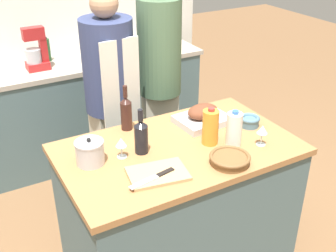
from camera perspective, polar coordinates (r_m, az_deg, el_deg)
The scene contains 21 objects.
kitchen_island at distance 2.75m, azimuth 1.32°, elevation -10.70°, with size 1.40×0.85×0.88m.
back_counter at distance 4.01m, azimuth -10.54°, elevation 2.55°, with size 2.11×0.60×0.94m.
back_wall at distance 4.07m, azimuth -13.28°, elevation 14.69°, with size 2.61×0.10×2.55m.
roasting_pan at distance 2.76m, azimuth 4.71°, elevation 1.34°, with size 0.35×0.28×0.13m.
wicker_basket at distance 2.36m, azimuth 8.36°, elevation -4.44°, with size 0.23×0.23×0.05m.
cutting_board at distance 2.25m, azimuth -1.41°, elevation -6.46°, with size 0.35×0.27×0.02m.
stock_pot at distance 2.36m, azimuth -10.54°, elevation -3.53°, with size 0.16×0.16×0.16m.
mixing_bowl at distance 2.76m, azimuth 10.98°, elevation 0.71°, with size 0.13×0.13×0.07m.
juice_jug at distance 2.50m, azimuth 5.76°, elevation -0.13°, with size 0.10×0.10×0.23m.
milk_jug at distance 2.50m, azimuth 8.93°, elevation -0.46°, with size 0.09×0.09×0.23m.
wine_bottle_green at distance 2.40m, azimuth -3.66°, elevation -1.34°, with size 0.08×0.08×0.27m.
wine_bottle_dark at distance 2.66m, azimuth -5.68°, elevation 1.85°, with size 0.07×0.07×0.30m.
wine_glass_left at distance 2.37m, azimuth -6.37°, elevation -2.32°, with size 0.06×0.06×0.12m.
wine_glass_right at distance 2.54m, azimuth 12.66°, elevation -0.59°, with size 0.06×0.06×0.13m.
knife_chef at distance 2.20m, azimuth -1.93°, elevation -6.99°, with size 0.28×0.08×0.01m.
stand_mixer at distance 3.65m, azimuth -17.43°, elevation 9.52°, with size 0.18×0.14×0.35m.
condiment_bottle_tall at distance 3.80m, azimuth -5.97°, elevation 10.42°, with size 0.06×0.06×0.19m.
condiment_bottle_short at distance 4.09m, azimuth -3.69°, elevation 11.86°, with size 0.05×0.05×0.20m.
condiment_bottle_extra at distance 3.84m, azimuth -16.07°, elevation 9.88°, with size 0.06×0.06×0.21m.
person_cook_aproned at distance 3.11m, azimuth -7.78°, elevation 4.25°, with size 0.37×0.38×1.67m.
person_cook_guest at distance 3.24m, azimuth -1.14°, elevation 6.91°, with size 0.33×0.33×1.78m.
Camera 1 is at (-1.11, -1.84, 2.17)m, focal length 45.00 mm.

